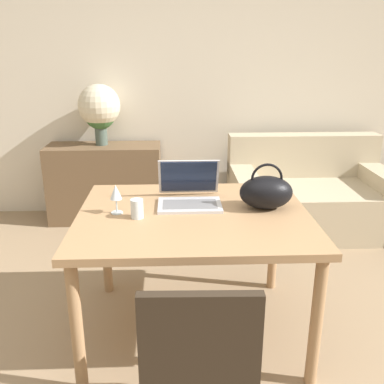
% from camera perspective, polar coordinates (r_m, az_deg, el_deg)
% --- Properties ---
extents(wall_back, '(10.00, 0.06, 2.70)m').
position_cam_1_polar(wall_back, '(4.20, -0.84, 15.37)').
color(wall_back, beige).
rests_on(wall_back, ground_plane).
extents(dining_table, '(1.25, 1.03, 0.75)m').
position_cam_1_polar(dining_table, '(2.35, 0.21, -4.65)').
color(dining_table, '#A87F56').
rests_on(dining_table, ground_plane).
extents(chair, '(0.45, 0.45, 0.85)m').
position_cam_1_polar(chair, '(1.74, 0.89, -21.62)').
color(chair, '#2D2319').
rests_on(chair, ground_plane).
extents(couch, '(1.42, 0.87, 0.82)m').
position_cam_1_polar(couch, '(4.07, 15.30, -0.81)').
color(couch, '#C1B293').
rests_on(couch, ground_plane).
extents(sideboard, '(1.05, 0.40, 0.73)m').
position_cam_1_polar(sideboard, '(4.17, -11.46, 1.19)').
color(sideboard, brown).
rests_on(sideboard, ground_plane).
extents(laptop, '(0.36, 0.34, 0.24)m').
position_cam_1_polar(laptop, '(2.47, -0.37, 0.07)').
color(laptop, silver).
rests_on(laptop, dining_table).
extents(drinking_glass, '(0.07, 0.07, 0.10)m').
position_cam_1_polar(drinking_glass, '(2.26, -7.35, -2.21)').
color(drinking_glass, silver).
rests_on(drinking_glass, dining_table).
extents(wine_glass, '(0.06, 0.06, 0.16)m').
position_cam_1_polar(wine_glass, '(2.32, -10.12, -0.21)').
color(wine_glass, silver).
rests_on(wine_glass, dining_table).
extents(handbag, '(0.29, 0.20, 0.26)m').
position_cam_1_polar(handbag, '(2.39, 9.85, 0.01)').
color(handbag, black).
rests_on(handbag, dining_table).
extents(flower_vase, '(0.38, 0.38, 0.55)m').
position_cam_1_polar(flower_vase, '(4.05, -12.25, 10.80)').
color(flower_vase, '#47564C').
rests_on(flower_vase, sideboard).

